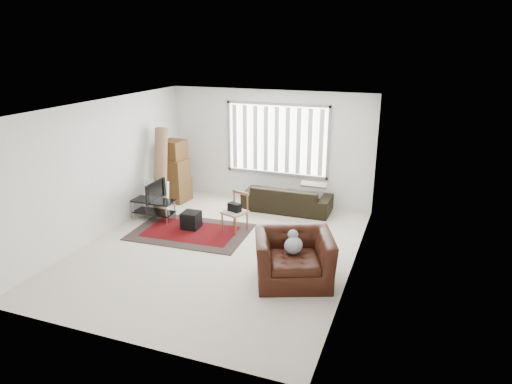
# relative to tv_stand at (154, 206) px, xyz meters

# --- Properties ---
(room) EXTENTS (6.00, 6.02, 2.71)m
(room) POSITION_rel_tv_stand_xyz_m (1.98, -0.36, 1.42)
(room) COLOR beige
(room) RESTS_ON ground
(persian_rug) EXTENTS (2.43, 1.69, 0.02)m
(persian_rug) POSITION_rel_tv_stand_xyz_m (1.07, -0.34, -0.33)
(persian_rug) COLOR black
(persian_rug) RESTS_ON ground
(tv_stand) EXTENTS (0.93, 0.42, 0.46)m
(tv_stand) POSITION_rel_tv_stand_xyz_m (0.00, 0.00, 0.00)
(tv_stand) COLOR black
(tv_stand) RESTS_ON ground
(tv) EXTENTS (0.10, 0.75, 0.43)m
(tv) POSITION_rel_tv_stand_xyz_m (0.00, -0.00, 0.35)
(tv) COLOR black
(tv) RESTS_ON tv_stand
(subwoofer) EXTENTS (0.37, 0.37, 0.35)m
(subwoofer) POSITION_rel_tv_stand_xyz_m (1.00, -0.16, -0.14)
(subwoofer) COLOR black
(subwoofer) RESTS_ON persian_rug
(moving_boxes) EXTENTS (0.67, 0.62, 1.51)m
(moving_boxes) POSITION_rel_tv_stand_xyz_m (-0.20, 1.31, 0.37)
(moving_boxes) COLOR brown
(moving_boxes) RESTS_ON ground
(white_flatpack) EXTENTS (0.59, 0.20, 0.75)m
(white_flatpack) POSITION_rel_tv_stand_xyz_m (-0.20, 0.44, 0.04)
(white_flatpack) COLOR silver
(white_flatpack) RESTS_ON ground
(rolled_rug) EXTENTS (0.55, 0.95, 1.93)m
(rolled_rug) POSITION_rel_tv_stand_xyz_m (-0.14, 0.59, 0.63)
(rolled_rug) COLOR brown
(rolled_rug) RESTS_ON ground
(sofa) EXTENTS (2.04, 0.90, 0.78)m
(sofa) POSITION_rel_tv_stand_xyz_m (2.58, 1.59, 0.05)
(sofa) COLOR black
(sofa) RESTS_ON ground
(side_chair) EXTENTS (0.55, 0.55, 0.81)m
(side_chair) POSITION_rel_tv_stand_xyz_m (1.90, 0.09, 0.12)
(side_chair) COLOR #977D63
(side_chair) RESTS_ON ground
(armchair) EXTENTS (1.56, 1.47, 0.93)m
(armchair) POSITION_rel_tv_stand_xyz_m (3.61, -1.52, 0.13)
(armchair) COLOR black
(armchair) RESTS_ON ground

